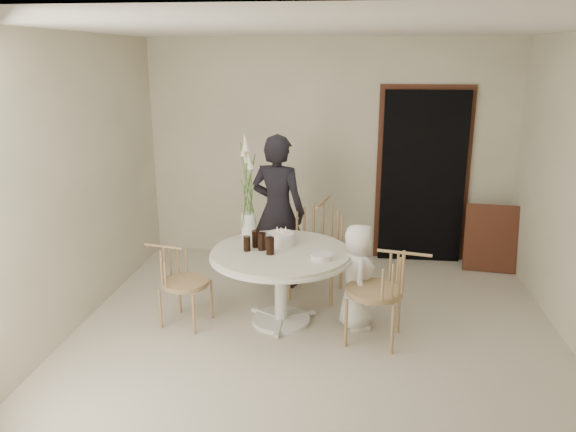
# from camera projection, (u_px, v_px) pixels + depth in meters

# --- Properties ---
(ground) EXTENTS (4.50, 4.50, 0.00)m
(ground) POSITION_uv_depth(u_px,v_px,m) (315.00, 336.00, 5.17)
(ground) COLOR beige
(ground) RESTS_ON ground
(room_shell) EXTENTS (4.50, 4.50, 4.50)m
(room_shell) POSITION_uv_depth(u_px,v_px,m) (318.00, 162.00, 4.72)
(room_shell) COLOR white
(room_shell) RESTS_ON ground
(doorway) EXTENTS (1.00, 0.10, 2.10)m
(doorway) POSITION_uv_depth(u_px,v_px,m) (423.00, 178.00, 6.84)
(doorway) COLOR black
(doorway) RESTS_ON ground
(door_trim) EXTENTS (1.12, 0.03, 2.22)m
(door_trim) POSITION_uv_depth(u_px,v_px,m) (423.00, 172.00, 6.86)
(door_trim) COLOR #5C2D1F
(door_trim) RESTS_ON ground
(table) EXTENTS (1.33, 1.33, 0.73)m
(table) POSITION_uv_depth(u_px,v_px,m) (281.00, 262.00, 5.27)
(table) COLOR silver
(table) RESTS_ON ground
(picture_frame) EXTENTS (0.62, 0.25, 0.80)m
(picture_frame) POSITION_uv_depth(u_px,v_px,m) (491.00, 238.00, 6.65)
(picture_frame) COLOR #5C2D1F
(picture_frame) RESTS_ON ground
(chair_far) EXTENTS (0.62, 0.65, 0.99)m
(chair_far) POSITION_uv_depth(u_px,v_px,m) (320.00, 234.00, 6.02)
(chair_far) COLOR #9D7155
(chair_far) RESTS_ON ground
(chair_right) EXTENTS (0.58, 0.55, 0.88)m
(chair_right) POSITION_uv_depth(u_px,v_px,m) (389.00, 283.00, 4.91)
(chair_right) COLOR #9D7155
(chair_right) RESTS_ON ground
(chair_left) EXTENTS (0.52, 0.49, 0.77)m
(chair_left) POSITION_uv_depth(u_px,v_px,m) (175.00, 273.00, 5.31)
(chair_left) COLOR #9D7155
(chair_left) RESTS_ON ground
(girl) EXTENTS (0.71, 0.57, 1.69)m
(girl) POSITION_uv_depth(u_px,v_px,m) (278.00, 211.00, 6.13)
(girl) COLOR black
(girl) RESTS_ON ground
(boy) EXTENTS (0.37, 0.52, 1.01)m
(boy) POSITION_uv_depth(u_px,v_px,m) (358.00, 276.00, 5.23)
(boy) COLOR white
(boy) RESTS_ON ground
(birthday_cake) EXTENTS (0.25, 0.25, 0.17)m
(birthday_cake) POSITION_uv_depth(u_px,v_px,m) (281.00, 239.00, 5.39)
(birthday_cake) COLOR white
(birthday_cake) RESTS_ON table
(cola_tumbler_a) EXTENTS (0.08, 0.08, 0.14)m
(cola_tumbler_a) POSITION_uv_depth(u_px,v_px,m) (247.00, 244.00, 5.22)
(cola_tumbler_a) COLOR black
(cola_tumbler_a) RESTS_ON table
(cola_tumbler_b) EXTENTS (0.09, 0.09, 0.16)m
(cola_tumbler_b) POSITION_uv_depth(u_px,v_px,m) (270.00, 246.00, 5.13)
(cola_tumbler_b) COLOR black
(cola_tumbler_b) RESTS_ON table
(cola_tumbler_c) EXTENTS (0.09, 0.09, 0.17)m
(cola_tumbler_c) POSITION_uv_depth(u_px,v_px,m) (262.00, 241.00, 5.24)
(cola_tumbler_c) COLOR black
(cola_tumbler_c) RESTS_ON table
(cola_tumbler_d) EXTENTS (0.10, 0.10, 0.16)m
(cola_tumbler_d) POSITION_uv_depth(u_px,v_px,m) (256.00, 239.00, 5.32)
(cola_tumbler_d) COLOR black
(cola_tumbler_d) RESTS_ON table
(plate_stack) EXTENTS (0.26, 0.26, 0.05)m
(plate_stack) POSITION_uv_depth(u_px,v_px,m) (321.00, 256.00, 5.02)
(plate_stack) COLOR silver
(plate_stack) RESTS_ON table
(flower_vase) EXTENTS (0.14, 0.14, 1.06)m
(flower_vase) POSITION_uv_depth(u_px,v_px,m) (248.00, 196.00, 5.44)
(flower_vase) COLOR silver
(flower_vase) RESTS_ON table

